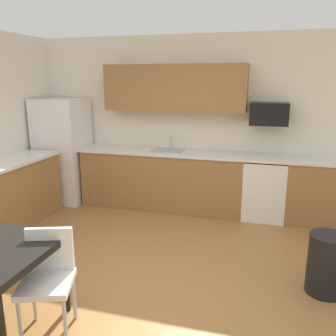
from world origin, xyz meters
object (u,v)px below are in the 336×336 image
object	(u,v)px
oven_range	(264,188)
chair_near_table	(48,273)
refrigerator	(63,151)
trash_bin	(327,264)
microwave	(269,114)

from	to	relation	value
oven_range	chair_near_table	size ratio (longest dim) A/B	1.07
refrigerator	oven_range	bearing A→B (deg)	1.39
chair_near_table	refrigerator	bearing A→B (deg)	119.33
refrigerator	chair_near_table	bearing A→B (deg)	-60.67
refrigerator	trash_bin	xyz separation A→B (m)	(3.93, -1.78, -0.56)
oven_range	trash_bin	distance (m)	1.97
refrigerator	chair_near_table	distance (m)	3.40
oven_range	chair_near_table	distance (m)	3.45
microwave	trash_bin	distance (m)	2.41
microwave	chair_near_table	world-z (taller)	microwave
refrigerator	microwave	xyz separation A→B (m)	(3.30, 0.18, 0.68)
microwave	chair_near_table	xyz separation A→B (m)	(-1.65, -3.13, -1.04)
refrigerator	microwave	world-z (taller)	refrigerator
oven_range	trash_bin	bearing A→B (deg)	-71.53
chair_near_table	trash_bin	distance (m)	2.56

